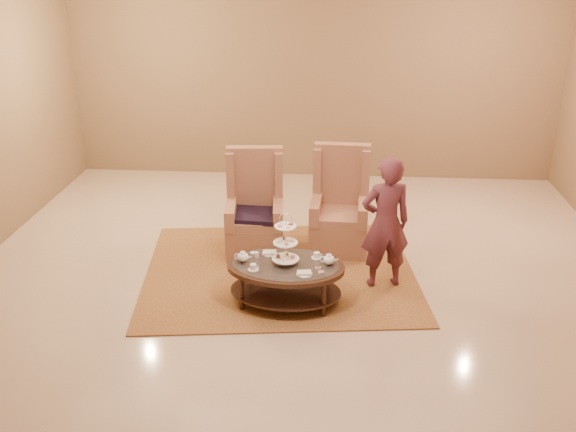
# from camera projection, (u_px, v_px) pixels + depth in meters

# --- Properties ---
(ground) EXTENTS (8.00, 8.00, 0.00)m
(ground) POSITION_uv_depth(u_px,v_px,m) (298.00, 287.00, 7.43)
(ground) COLOR beige
(ground) RESTS_ON ground
(ceiling) EXTENTS (8.00, 8.00, 0.02)m
(ceiling) POSITION_uv_depth(u_px,v_px,m) (298.00, 287.00, 7.43)
(ceiling) COLOR white
(ceiling) RESTS_ON ground
(wall_back) EXTENTS (8.00, 0.04, 3.50)m
(wall_back) POSITION_uv_depth(u_px,v_px,m) (313.00, 73.00, 10.43)
(wall_back) COLOR #866849
(wall_back) RESTS_ON ground
(rug) EXTENTS (3.51, 3.04, 0.02)m
(rug) POSITION_uv_depth(u_px,v_px,m) (280.00, 271.00, 7.77)
(rug) COLOR #A4753A
(rug) RESTS_ON ground
(tea_table) EXTENTS (1.35, 0.98, 1.08)m
(tea_table) POSITION_uv_depth(u_px,v_px,m) (285.00, 271.00, 6.96)
(tea_table) COLOR black
(tea_table) RESTS_ON ground
(armchair_left) EXTENTS (0.77, 0.80, 1.33)m
(armchair_left) POSITION_uv_depth(u_px,v_px,m) (255.00, 218.00, 8.19)
(armchair_left) COLOR #A3694C
(armchair_left) RESTS_ON ground
(armchair_right) EXTENTS (0.76, 0.78, 1.34)m
(armchair_right) POSITION_uv_depth(u_px,v_px,m) (340.00, 214.00, 8.29)
(armchair_right) COLOR #A3694C
(armchair_right) RESTS_ON ground
(person) EXTENTS (0.65, 0.50, 1.57)m
(person) POSITION_uv_depth(u_px,v_px,m) (386.00, 223.00, 7.18)
(person) COLOR #54242D
(person) RESTS_ON ground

